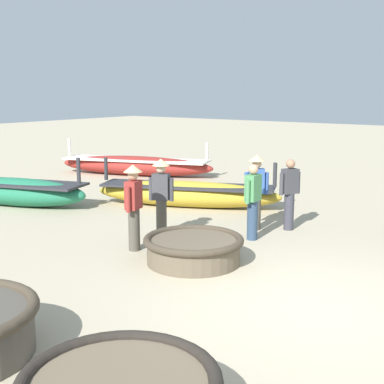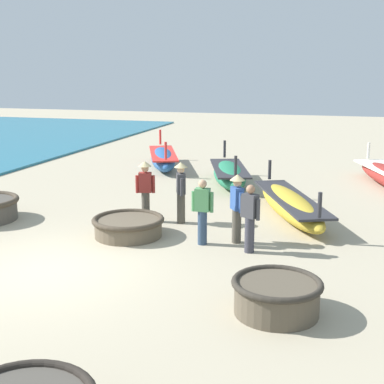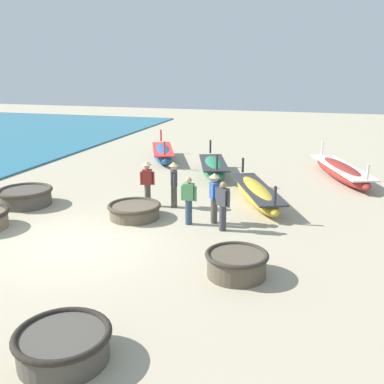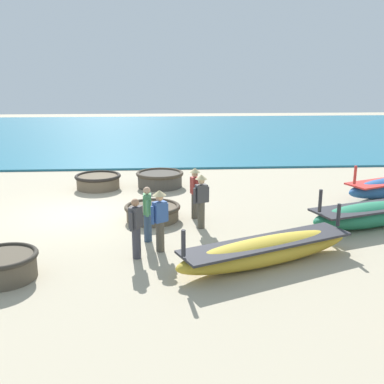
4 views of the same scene
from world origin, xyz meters
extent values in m
plane|color=tan|center=(0.00, 0.00, 0.00)|extent=(80.00, 80.00, 0.00)
cylinder|color=brown|center=(4.83, -0.68, 0.28)|extent=(1.44, 1.44, 0.55)
torus|color=#332D26|center=(4.83, -0.68, 0.55)|extent=(1.56, 1.56, 0.12)
cylinder|color=#4C473F|center=(2.56, -4.74, 0.25)|extent=(1.58, 1.58, 0.51)
torus|color=#28231E|center=(2.56, -4.74, 0.51)|extent=(1.71, 1.71, 0.13)
cylinder|color=#4C473F|center=(-3.70, 2.83, 0.28)|extent=(1.82, 1.82, 0.55)
torus|color=#42382B|center=(-3.70, 2.83, 0.55)|extent=(1.97, 1.97, 0.15)
cylinder|color=brown|center=(0.72, 2.61, 0.21)|extent=(1.67, 1.67, 0.42)
torus|color=#42382B|center=(0.72, 2.61, 0.42)|extent=(1.80, 1.80, 0.13)
ellipsoid|color=#285693|center=(-1.59, 11.80, 0.37)|extent=(2.64, 4.59, 0.75)
cube|color=red|center=(-1.59, 11.80, 0.61)|extent=(2.54, 4.26, 0.06)
cylinder|color=red|center=(-2.40, 13.74, 1.03)|extent=(0.10, 0.10, 0.67)
cylinder|color=red|center=(-0.79, 9.86, 1.03)|extent=(0.10, 0.10, 0.67)
ellipsoid|color=maroon|center=(7.52, 10.17, 0.34)|extent=(2.96, 5.85, 0.69)
cube|color=silver|center=(7.52, 10.17, 0.57)|extent=(2.84, 5.42, 0.06)
cylinder|color=silver|center=(6.63, 12.69, 0.95)|extent=(0.10, 0.10, 0.62)
cylinder|color=silver|center=(8.40, 7.65, 0.95)|extent=(0.10, 0.10, 0.62)
ellipsoid|color=#237551|center=(1.82, 9.25, 0.37)|extent=(2.30, 4.21, 0.74)
cube|color=#2D2D33|center=(1.82, 9.25, 0.61)|extent=(2.24, 3.92, 0.06)
cylinder|color=#2D2D33|center=(1.23, 11.03, 1.02)|extent=(0.10, 0.10, 0.66)
cylinder|color=#2D2D33|center=(2.41, 7.47, 1.02)|extent=(0.10, 0.10, 0.66)
ellipsoid|color=gold|center=(4.39, 5.50, 0.34)|extent=(2.82, 4.93, 0.68)
cube|color=#2D2D33|center=(4.39, 5.50, 0.56)|extent=(2.69, 4.58, 0.06)
cylinder|color=#2D2D33|center=(3.49, 7.59, 0.94)|extent=(0.10, 0.10, 0.61)
cylinder|color=#2D2D33|center=(5.28, 3.40, 0.94)|extent=(0.10, 0.10, 0.61)
cylinder|color=#2D425B|center=(2.65, 2.53, 0.41)|extent=(0.22, 0.22, 0.82)
cube|color=#4C8E56|center=(2.65, 2.53, 1.09)|extent=(0.34, 0.22, 0.54)
sphere|color=tan|center=(2.65, 2.53, 1.47)|extent=(0.20, 0.20, 0.20)
cylinder|color=#4C8E56|center=(2.87, 2.53, 1.04)|extent=(0.09, 0.09, 0.48)
cylinder|color=#4C8E56|center=(2.43, 2.52, 1.04)|extent=(0.09, 0.09, 0.48)
cylinder|color=#4C473D|center=(1.63, 4.10, 0.41)|extent=(0.22, 0.22, 0.82)
cube|color=#3D3D42|center=(1.63, 4.10, 1.09)|extent=(0.33, 0.40, 0.54)
sphere|color=#DBB28E|center=(1.63, 4.10, 1.47)|extent=(0.20, 0.20, 0.20)
cylinder|color=#3D3D42|center=(1.54, 4.31, 1.04)|extent=(0.09, 0.09, 0.48)
cylinder|color=#3D3D42|center=(1.71, 3.90, 1.04)|extent=(0.09, 0.09, 0.48)
cone|color=#D1BC84|center=(1.63, 4.10, 1.60)|extent=(0.36, 0.36, 0.14)
cylinder|color=#383842|center=(3.82, 2.28, 0.41)|extent=(0.22, 0.22, 0.82)
cube|color=#3D3D42|center=(3.82, 2.28, 1.09)|extent=(0.40, 0.35, 0.54)
sphere|color=#A37556|center=(3.82, 2.28, 1.47)|extent=(0.20, 0.20, 0.20)
cylinder|color=#3D3D42|center=(4.02, 2.18, 1.04)|extent=(0.09, 0.09, 0.48)
cylinder|color=#3D3D42|center=(3.63, 2.38, 1.04)|extent=(0.09, 0.09, 0.48)
cylinder|color=#4C473D|center=(0.65, 3.98, 0.41)|extent=(0.22, 0.22, 0.82)
cube|color=maroon|center=(0.65, 3.98, 1.09)|extent=(0.39, 0.30, 0.54)
sphere|color=tan|center=(0.65, 3.98, 1.47)|extent=(0.20, 0.20, 0.20)
cylinder|color=maroon|center=(0.87, 4.04, 1.04)|extent=(0.09, 0.09, 0.48)
cylinder|color=maroon|center=(0.44, 3.92, 1.04)|extent=(0.09, 0.09, 0.48)
cone|color=#D1BC84|center=(0.65, 3.98, 1.60)|extent=(0.36, 0.36, 0.14)
cylinder|color=#4C473D|center=(3.40, 2.87, 0.41)|extent=(0.22, 0.22, 0.82)
cube|color=#33569E|center=(3.40, 2.87, 1.09)|extent=(0.37, 0.40, 0.54)
sphere|color=tan|center=(3.40, 2.87, 1.47)|extent=(0.20, 0.20, 0.20)
cylinder|color=#33569E|center=(3.28, 3.05, 1.04)|extent=(0.09, 0.09, 0.48)
cylinder|color=#33569E|center=(3.53, 2.69, 1.04)|extent=(0.09, 0.09, 0.48)
cone|color=#D1BC84|center=(3.40, 2.87, 1.60)|extent=(0.36, 0.36, 0.14)
camera|label=1|loc=(-6.69, -2.80, 3.06)|focal=50.00mm
camera|label=2|loc=(5.82, -9.17, 4.08)|focal=50.00mm
camera|label=3|loc=(6.60, -10.60, 4.98)|focal=42.00mm
camera|label=4|loc=(14.54, 2.99, 4.53)|focal=42.00mm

